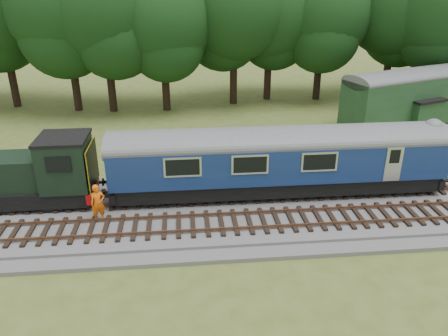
{
  "coord_description": "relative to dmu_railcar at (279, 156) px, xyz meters",
  "views": [
    {
      "loc": [
        0.43,
        -20.01,
        11.53
      ],
      "look_at": [
        2.52,
        1.4,
        2.0
      ],
      "focal_mm": 35.0,
      "sensor_mm": 36.0,
      "label": 1
    }
  ],
  "objects": [
    {
      "name": "ground",
      "position": [
        -5.52,
        -1.4,
        -2.61
      ],
      "size": [
        120.0,
        120.0,
        0.0
      ],
      "primitive_type": "plane",
      "color": "#455A21",
      "rests_on": "ground"
    },
    {
      "name": "ballast",
      "position": [
        -5.52,
        -1.4,
        -2.43
      ],
      "size": [
        70.0,
        7.0,
        0.35
      ],
      "primitive_type": "cube",
      "color": "#4C4C4F",
      "rests_on": "ground"
    },
    {
      "name": "track_north",
      "position": [
        -5.52,
        -0.0,
        -2.19
      ],
      "size": [
        67.2,
        2.4,
        0.21
      ],
      "color": "black",
      "rests_on": "ballast"
    },
    {
      "name": "track_south",
      "position": [
        -5.52,
        -3.0,
        -2.19
      ],
      "size": [
        67.2,
        2.4,
        0.21
      ],
      "color": "black",
      "rests_on": "ballast"
    },
    {
      "name": "fence",
      "position": [
        -5.52,
        3.1,
        -2.61
      ],
      "size": [
        64.0,
        0.12,
        1.0
      ],
      "primitive_type": null,
      "color": "#6B6054",
      "rests_on": "ground"
    },
    {
      "name": "tree_line",
      "position": [
        -5.52,
        20.6,
        -2.61
      ],
      "size": [
        70.0,
        8.0,
        18.0
      ],
      "primitive_type": null,
      "color": "black",
      "rests_on": "ground"
    },
    {
      "name": "dmu_railcar",
      "position": [
        0.0,
        0.0,
        0.0
      ],
      "size": [
        18.05,
        2.86,
        3.88
      ],
      "color": "black",
      "rests_on": "ground"
    },
    {
      "name": "shunter_loco",
      "position": [
        -13.93,
        0.0,
        -0.63
      ],
      "size": [
        8.91,
        2.6,
        3.38
      ],
      "color": "black",
      "rests_on": "ground"
    },
    {
      "name": "worker",
      "position": [
        -9.39,
        -2.12,
        -1.28
      ],
      "size": [
        0.83,
        0.68,
        1.95
      ],
      "primitive_type": "imported",
      "rotation": [
        0.0,
        0.0,
        0.35
      ],
      "color": "orange",
      "rests_on": "ballast"
    },
    {
      "name": "parked_coach",
      "position": [
        16.2,
        13.02,
        -0.04
      ],
      "size": [
        17.84,
        9.16,
        4.57
      ],
      "rotation": [
        0.0,
        0.0,
        0.36
      ],
      "color": "#1B3C1F",
      "rests_on": "ground"
    },
    {
      "name": "shed",
      "position": [
        14.02,
        11.44,
        -1.31
      ],
      "size": [
        3.99,
        3.99,
        2.55
      ],
      "rotation": [
        0.0,
        0.0,
        0.35
      ],
      "color": "#1B3C1F",
      "rests_on": "ground"
    }
  ]
}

